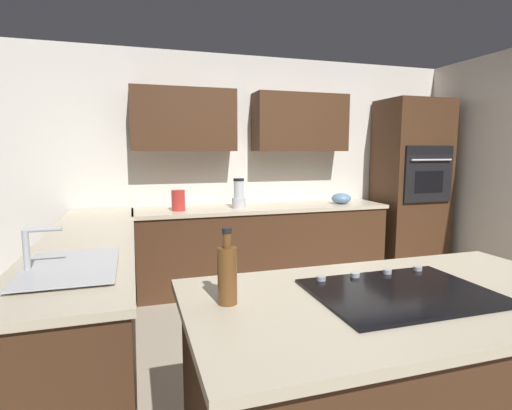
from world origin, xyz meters
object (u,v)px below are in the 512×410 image
cooktop (401,292)px  mixing_bowl (341,198)px  wall_oven (410,187)px  blender (239,195)px  sink_unit (69,266)px  oil_bottle (227,273)px  kettle (178,200)px

cooktop → mixing_bowl: 3.02m
wall_oven → blender: (2.25, 0.04, -0.03)m
blender → mixing_bowl: (-1.25, 0.00, -0.08)m
blender → mixing_bowl: bearing=180.0°
sink_unit → oil_bottle: oil_bottle is taller
sink_unit → mixing_bowl: size_ratio=3.05×
cooktop → kettle: kettle is taller
wall_oven → oil_bottle: size_ratio=6.86×
cooktop → blender: blender is taller
wall_oven → mixing_bowl: (1.00, 0.04, -0.11)m
mixing_bowl → cooktop: bearing=65.6°
wall_oven → blender: wall_oven is taller
mixing_bowl → kettle: kettle is taller
wall_oven → cooktop: size_ratio=2.82×
blender → kettle: 0.65m
wall_oven → oil_bottle: wall_oven is taller
sink_unit → blender: bearing=-126.3°
cooktop → wall_oven: bearing=-128.8°
oil_bottle → kettle: bearing=-92.1°
wall_oven → cooktop: (2.25, 2.80, -0.16)m
kettle → mixing_bowl: bearing=180.0°
wall_oven → sink_unit: bearing=28.4°
wall_oven → mixing_bowl: wall_oven is taller
sink_unit → cooktop: (-1.43, 0.81, -0.01)m
mixing_bowl → blender: bearing=-0.0°
sink_unit → mixing_bowl: bearing=-144.0°
cooktop → kettle: (0.65, -2.75, 0.10)m
wall_oven → sink_unit: wall_oven is taller
blender → kettle: bearing=0.0°
sink_unit → oil_bottle: (-0.68, 0.70, 0.11)m
blender → cooktop: bearing=90.0°
blender → mixing_bowl: size_ratio=1.41×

